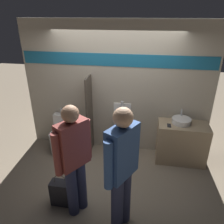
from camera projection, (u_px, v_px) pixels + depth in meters
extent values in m
plane|color=gray|center=(111.00, 162.00, 4.48)|extent=(16.00, 16.00, 0.00)
cube|color=#B2A893|center=(116.00, 90.00, 4.45)|extent=(3.83, 0.06, 2.70)
cube|color=#19668E|center=(116.00, 60.00, 4.16)|extent=(3.76, 0.01, 0.24)
cube|color=tan|center=(181.00, 143.00, 4.38)|extent=(0.96, 0.50, 0.83)
cylinder|color=white|center=(181.00, 121.00, 4.23)|extent=(0.37, 0.37, 0.10)
cylinder|color=silver|center=(182.00, 112.00, 4.30)|extent=(0.03, 0.03, 0.14)
cube|color=#232328|center=(169.00, 126.00, 4.16)|extent=(0.07, 0.14, 0.01)
cube|color=#4C4238|center=(90.00, 116.00, 4.53)|extent=(0.03, 0.42, 1.66)
cylinder|color=silver|center=(121.00, 139.00, 4.73)|extent=(0.04, 0.04, 0.59)
ellipsoid|color=white|center=(121.00, 119.00, 4.53)|extent=(0.38, 0.24, 0.40)
cube|color=white|center=(122.00, 114.00, 4.61)|extent=(0.36, 0.02, 0.50)
cylinder|color=silver|center=(122.00, 105.00, 4.48)|extent=(0.06, 0.06, 0.16)
cylinder|color=white|center=(60.00, 143.00, 4.74)|extent=(0.40, 0.40, 0.42)
torus|color=white|center=(59.00, 134.00, 4.65)|extent=(0.42, 0.42, 0.04)
cube|color=white|center=(63.00, 121.00, 4.84)|extent=(0.39, 0.16, 0.35)
cylinder|color=silver|center=(61.00, 111.00, 4.72)|extent=(0.06, 0.06, 0.14)
cylinder|color=#282D4C|center=(117.00, 204.00, 2.95)|extent=(0.17, 0.17, 0.89)
cylinder|color=#282D4C|center=(125.00, 196.00, 3.07)|extent=(0.17, 0.17, 0.89)
cube|color=#2D4C84|center=(122.00, 152.00, 2.67)|extent=(0.40, 0.51, 0.71)
cylinder|color=#2D4C84|center=(108.00, 165.00, 2.50)|extent=(0.11, 0.11, 0.65)
cylinder|color=#2D4C84|center=(134.00, 145.00, 2.87)|extent=(0.11, 0.11, 0.65)
sphere|color=tan|center=(123.00, 117.00, 2.47)|extent=(0.24, 0.24, 0.24)
cylinder|color=#282D4C|center=(72.00, 191.00, 3.19)|extent=(0.16, 0.16, 0.85)
cylinder|color=#282D4C|center=(81.00, 185.00, 3.30)|extent=(0.16, 0.16, 0.85)
cube|color=brown|center=(73.00, 144.00, 2.92)|extent=(0.41, 0.48, 0.68)
cylinder|color=brown|center=(57.00, 155.00, 2.77)|extent=(0.11, 0.11, 0.62)
cylinder|color=brown|center=(87.00, 139.00, 3.10)|extent=(0.11, 0.11, 0.62)
sphere|color=#A87A5B|center=(70.00, 114.00, 2.73)|extent=(0.23, 0.23, 0.23)
cube|color=#232328|center=(62.00, 193.00, 3.44)|extent=(0.33, 0.18, 0.42)
torus|color=#4C4742|center=(60.00, 181.00, 3.33)|extent=(0.21, 0.01, 0.21)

